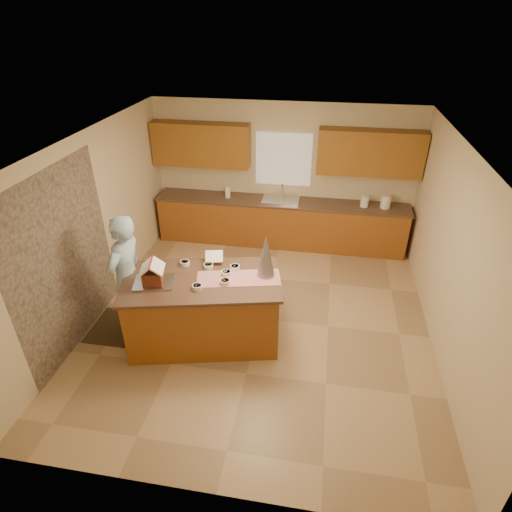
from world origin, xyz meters
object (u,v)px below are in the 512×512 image
at_px(island_base, 204,311).
at_px(boy, 127,277).
at_px(tinsel_tree, 266,256).
at_px(gingerbread_house, 153,274).

distance_m(island_base, boy, 1.15).
bearing_deg(tinsel_tree, boy, -172.82).
bearing_deg(tinsel_tree, island_base, -163.52).
height_order(tinsel_tree, boy, boy).
xyz_separation_m(island_base, gingerbread_house, (-0.58, -0.19, 0.68)).
xyz_separation_m(boy, gingerbread_house, (0.48, -0.20, 0.23)).
relative_size(boy, gingerbread_house, 4.98).
relative_size(island_base, tinsel_tree, 3.27).
bearing_deg(island_base, gingerbread_house, -174.81).
xyz_separation_m(island_base, tinsel_tree, (0.83, 0.25, 0.84)).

